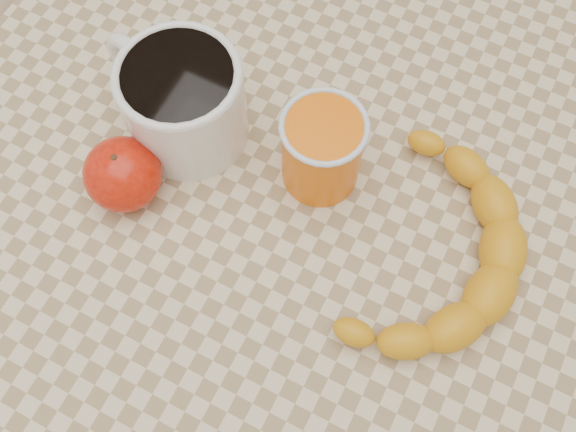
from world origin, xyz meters
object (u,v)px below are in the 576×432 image
at_px(table, 288,254).
at_px(coffee_mug, 181,99).
at_px(apple, 123,174).
at_px(orange_juice_glass, 322,150).
at_px(banana, 434,253).

bearing_deg(table, coffee_mug, 160.64).
bearing_deg(apple, table, 13.73).
relative_size(coffee_mug, orange_juice_glass, 1.88).
bearing_deg(apple, banana, 12.64).
relative_size(table, coffee_mug, 4.54).
bearing_deg(orange_juice_glass, banana, -15.16).
relative_size(table, apple, 8.87).
bearing_deg(banana, table, -162.83).
relative_size(apple, banana, 0.31).
bearing_deg(coffee_mug, banana, -4.49).
distance_m(apple, banana, 0.30).
bearing_deg(coffee_mug, orange_juice_glass, 5.74).
distance_m(table, apple, 0.20).
height_order(coffee_mug, apple, coffee_mug).
xyz_separation_m(table, coffee_mug, (-0.14, 0.05, 0.14)).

